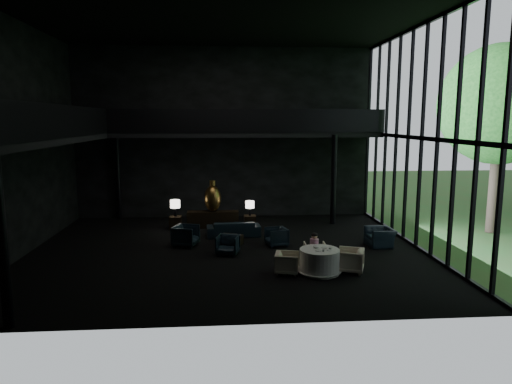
{
  "coord_description": "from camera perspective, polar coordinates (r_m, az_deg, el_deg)",
  "views": [
    {
      "loc": [
        -0.14,
        -15.81,
        4.64
      ],
      "look_at": [
        1.07,
        0.5,
        2.05
      ],
      "focal_mm": 32.0,
      "sensor_mm": 36.0,
      "label": 1
    }
  ],
  "objects": [
    {
      "name": "saucer",
      "position": [
        14.01,
        9.16,
        -7.21
      ],
      "size": [
        0.21,
        0.21,
        0.01
      ],
      "primitive_type": "cylinder",
      "rotation": [
        0.0,
        0.0,
        -0.39
      ],
      "color": "white",
      "rests_on": "dining_table"
    },
    {
      "name": "table_lamp_left",
      "position": [
        19.8,
        -10.08,
        -1.57
      ],
      "size": [
        0.42,
        0.42,
        0.7
      ],
      "color": "black",
      "rests_on": "side_table_left"
    },
    {
      "name": "cereal_bowl",
      "position": [
        14.18,
        7.51,
        -6.81
      ],
      "size": [
        0.18,
        0.18,
        0.09
      ],
      "primitive_type": "ellipsoid",
      "color": "white",
      "rests_on": "dining_table"
    },
    {
      "name": "plate_a",
      "position": [
        13.93,
        7.82,
        -7.28
      ],
      "size": [
        0.27,
        0.27,
        0.01
      ],
      "primitive_type": "cylinder",
      "rotation": [
        0.0,
        0.0,
        -0.37
      ],
      "color": "white",
      "rests_on": "dining_table"
    },
    {
      "name": "table_lamp_right",
      "position": [
        19.67,
        -0.78,
        -1.65
      ],
      "size": [
        0.38,
        0.38,
        0.64
      ],
      "color": "black",
      "rests_on": "side_table_right"
    },
    {
      "name": "railing_left",
      "position": [
        16.54,
        -21.57,
        8.24
      ],
      "size": [
        0.06,
        12.0,
        1.0
      ],
      "primitive_type": "cube",
      "color": "black",
      "rests_on": "mezzanine_left"
    },
    {
      "name": "curtain_wall",
      "position": [
        17.34,
        20.01,
        6.35
      ],
      "size": [
        0.2,
        12.0,
        8.0
      ],
      "primitive_type": null,
      "color": "black",
      "rests_on": "ground"
    },
    {
      "name": "column_sw",
      "position": [
        11.53,
        -29.19,
        -5.41
      ],
      "size": [
        0.24,
        0.24,
        4.0
      ],
      "primitive_type": "cylinder",
      "color": "black",
      "rests_on": "floor"
    },
    {
      "name": "dining_chair_west",
      "position": [
        14.09,
        3.91,
        -8.83
      ],
      "size": [
        0.72,
        0.76,
        0.66
      ],
      "primitive_type": "imported",
      "rotation": [
        0.0,
        0.0,
        1.36
      ],
      "color": "beige",
      "rests_on": "floor"
    },
    {
      "name": "railing_back",
      "position": [
        19.85,
        -0.97,
        8.88
      ],
      "size": [
        12.0,
        0.06,
        1.0
      ],
      "primitive_type": "cube",
      "color": "black",
      "rests_on": "mezzanine_back"
    },
    {
      "name": "side_table_left",
      "position": [
        19.93,
        -10.02,
        -3.78
      ],
      "size": [
        0.5,
        0.5,
        0.55
      ],
      "primitive_type": "cube",
      "color": "black",
      "rests_on": "floor"
    },
    {
      "name": "bronze_urn",
      "position": [
        19.83,
        -5.44,
        -0.77
      ],
      "size": [
        0.73,
        0.73,
        1.35
      ],
      "color": "olive",
      "rests_on": "console"
    },
    {
      "name": "sofa",
      "position": [
        18.42,
        -2.83,
        -4.23
      ],
      "size": [
        2.23,
        0.81,
        0.85
      ],
      "primitive_type": "imported",
      "rotation": [
        0.0,
        0.0,
        3.22
      ],
      "color": "black",
      "rests_on": "floor"
    },
    {
      "name": "cream_pot",
      "position": [
        13.87,
        8.42,
        -7.24
      ],
      "size": [
        0.07,
        0.07,
        0.07
      ],
      "primitive_type": "cylinder",
      "rotation": [
        0.0,
        0.0,
        -0.28
      ],
      "color": "#99999E",
      "rests_on": "dining_table"
    },
    {
      "name": "dining_chair_east",
      "position": [
        14.48,
        11.71,
        -8.19
      ],
      "size": [
        0.97,
        1.0,
        0.81
      ],
      "primitive_type": "imported",
      "rotation": [
        0.0,
        0.0,
        -1.94
      ],
      "color": "#C8AE98",
      "rests_on": "floor"
    },
    {
      "name": "tree_near",
      "position": [
        21.02,
        28.19,
        9.57
      ],
      "size": [
        4.8,
        4.8,
        7.65
      ],
      "color": "#382D23",
      "rests_on": "garden_ground"
    },
    {
      "name": "lounge_armchair_east",
      "position": [
        17.04,
        2.57,
        -5.54
      ],
      "size": [
        0.81,
        0.84,
        0.73
      ],
      "primitive_type": "imported",
      "rotation": [
        0.0,
        0.0,
        -1.34
      ],
      "color": "black",
      "rests_on": "floor"
    },
    {
      "name": "coffee_cup",
      "position": [
        14.13,
        9.25,
        -6.91
      ],
      "size": [
        0.09,
        0.09,
        0.06
      ],
      "primitive_type": "cylinder",
      "rotation": [
        0.0,
        0.0,
        0.02
      ],
      "color": "white",
      "rests_on": "saucer"
    },
    {
      "name": "mezzanine_left",
      "position": [
        16.88,
        -24.71,
        6.01
      ],
      "size": [
        2.0,
        12.0,
        0.25
      ],
      "primitive_type": "cube",
      "color": "black",
      "rests_on": "wall_left"
    },
    {
      "name": "coffee_table",
      "position": [
        17.15,
        -3.31,
        -6.09
      ],
      "size": [
        1.07,
        1.07,
        0.36
      ],
      "primitive_type": "cube",
      "rotation": [
        0.0,
        0.0,
        -0.4
      ],
      "color": "black",
      "rests_on": "floor"
    },
    {
      "name": "child",
      "position": [
        14.92,
        7.3,
        -6.2
      ],
      "size": [
        0.28,
        0.28,
        0.6
      ],
      "rotation": [
        0.0,
        0.0,
        3.14
      ],
      "color": "pink",
      "rests_on": "dining_chair_north"
    },
    {
      "name": "wall_front",
      "position": [
        9.83,
        -3.45,
        5.25
      ],
      "size": [
        14.0,
        0.04,
        8.0
      ],
      "primitive_type": "cube",
      "color": "black",
      "rests_on": "ground"
    },
    {
      "name": "wall_left",
      "position": [
        17.25,
        -27.84,
        5.84
      ],
      "size": [
        0.04,
        12.0,
        8.0
      ],
      "primitive_type": "cube",
      "color": "black",
      "rests_on": "ground"
    },
    {
      "name": "floor",
      "position": [
        16.48,
        -3.62,
        -7.37
      ],
      "size": [
        14.0,
        12.0,
        0.02
      ],
      "primitive_type": "cube",
      "color": "black",
      "rests_on": "ground"
    },
    {
      "name": "plate_b",
      "position": [
        14.27,
        8.52,
        -6.9
      ],
      "size": [
        0.21,
        0.21,
        0.01
      ],
      "primitive_type": "cylinder",
      "rotation": [
        0.0,
        0.0,
        0.08
      ],
      "color": "white",
      "rests_on": "dining_table"
    },
    {
      "name": "wall_back",
      "position": [
        21.82,
        -3.91,
        7.3
      ],
      "size": [
        14.0,
        0.04,
        8.0
      ],
      "primitive_type": "cube",
      "color": "black",
      "rests_on": "ground"
    },
    {
      "name": "column_nw",
      "position": [
        22.21,
        -16.86,
        1.79
      ],
      "size": [
        0.24,
        0.24,
        4.0
      ],
      "primitive_type": "cylinder",
      "color": "black",
      "rests_on": "floor"
    },
    {
      "name": "dining_chair_north",
      "position": [
        15.25,
        7.39,
        -7.5
      ],
      "size": [
        0.66,
        0.63,
        0.65
      ],
      "primitive_type": "imported",
      "rotation": [
        0.0,
        0.0,
        3.09
      ],
      "color": "beige",
      "rests_on": "floor"
    },
    {
      "name": "ceiling",
      "position": [
        16.17,
        -3.92,
        20.97
      ],
      "size": [
        14.0,
        12.0,
        0.02
      ],
      "primitive_type": "cube",
      "color": "black",
      "rests_on": "ground"
    },
    {
      "name": "mezzanine_back",
      "position": [
        20.85,
        -1.12,
        7.24
      ],
      "size": [
        12.0,
        2.0,
        0.25
      ],
      "primitive_type": "cube",
      "color": "black",
      "rests_on": "wall_back"
    },
    {
      "name": "lounge_armchair_west",
      "position": [
        17.17,
        -8.77,
        -5.15
      ],
      "size": [
        1.1,
        1.13,
        0.95
      ],
      "primitive_type": "imported",
      "rotation": [
        0.0,
        0.0,
        1.28
      ],
      "color": "black",
      "rests_on": "floor"
    },
    {
      "name": "lounge_armchair_south",
      "position": [
        15.98,
        -3.55,
        -6.55
      ],
      "size": [
        0.85,
        0.81,
        0.72
      ],
      "primitive_type": "imported",
      "rotation": [
        0.0,
        0.0,
        -0.26
      ],
      "color": "black",
      "rests_on": "floor"
    },
    {
      "name": "dining_table",
      "position": [
        14.22,
        7.93,
        -8.74
      ],
      "size": [
        1.38,
        1.38,
        0.75
      ],
      "color": "white",
      "rests_on": "floor"
    },
    {
      "name": "side_table_right",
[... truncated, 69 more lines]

